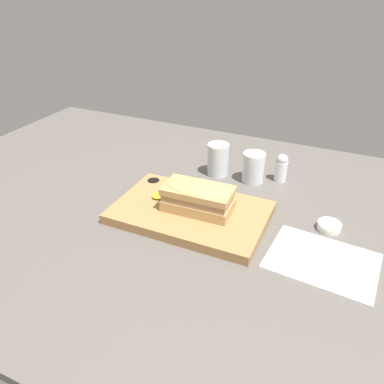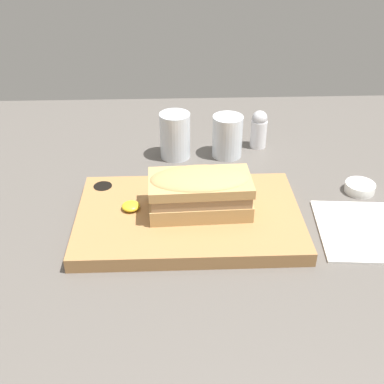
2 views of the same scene
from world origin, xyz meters
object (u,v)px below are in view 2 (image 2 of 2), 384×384
(sandwich, at_px, (198,190))
(napkin, at_px, (383,231))
(wine_glass, at_px, (226,139))
(serving_board, at_px, (186,217))
(water_glass, at_px, (171,138))
(condiment_dish, at_px, (358,188))
(salt_shaker, at_px, (257,129))

(sandwich, height_order, napkin, sandwich)
(wine_glass, distance_m, napkin, 0.35)
(serving_board, xyz_separation_m, wine_glass, (0.09, 0.23, 0.03))
(water_glass, relative_size, napkin, 0.41)
(condiment_dish, bearing_deg, serving_board, -165.07)
(sandwich, height_order, condiment_dish, sandwich)
(wine_glass, relative_size, salt_shaker, 1.06)
(salt_shaker, xyz_separation_m, condiment_dish, (0.15, -0.18, -0.03))
(wine_glass, relative_size, napkin, 0.38)
(serving_board, height_order, wine_glass, wine_glass)
(water_glass, distance_m, condiment_dish, 0.36)
(water_glass, height_order, salt_shaker, water_glass)
(sandwich, xyz_separation_m, water_glass, (-0.04, 0.23, -0.02))
(wine_glass, relative_size, condiment_dish, 1.61)
(wine_glass, bearing_deg, salt_shaker, 27.74)
(water_glass, bearing_deg, salt_shaker, 11.76)
(sandwich, bearing_deg, napkin, -7.86)
(napkin, relative_size, salt_shaker, 2.80)
(sandwich, relative_size, water_glass, 1.77)
(napkin, xyz_separation_m, condiment_dish, (-0.00, 0.12, 0.01))
(water_glass, xyz_separation_m, napkin, (0.33, -0.27, -0.04))
(wine_glass, height_order, napkin, wine_glass)
(sandwich, bearing_deg, salt_shaker, 62.72)
(water_glass, bearing_deg, wine_glass, 0.38)
(sandwich, distance_m, water_glass, 0.23)
(water_glass, relative_size, wine_glass, 1.09)
(serving_board, bearing_deg, sandwich, 9.23)
(salt_shaker, bearing_deg, condiment_dish, -49.88)
(condiment_dish, bearing_deg, wine_glass, 146.60)
(sandwich, distance_m, napkin, 0.30)
(sandwich, bearing_deg, water_glass, 100.47)
(wine_glass, bearing_deg, napkin, -49.82)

